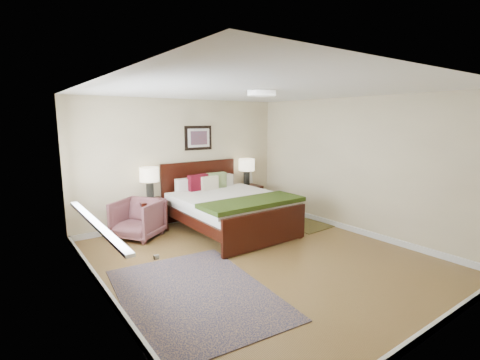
{
  "coord_description": "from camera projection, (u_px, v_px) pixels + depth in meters",
  "views": [
    {
      "loc": [
        -3.2,
        -3.9,
        2.08
      ],
      "look_at": [
        0.31,
        0.94,
        1.05
      ],
      "focal_mm": 26.0,
      "sensor_mm": 36.0,
      "label": 1
    }
  ],
  "objects": [
    {
      "name": "door",
      "position": [
        173.0,
        265.0,
        2.45
      ],
      "size": [
        0.06,
        1.0,
        2.18
      ],
      "color": "silver",
      "rests_on": "ground"
    },
    {
      "name": "lamp_left",
      "position": [
        149.0,
        177.0,
        6.48
      ],
      "size": [
        0.36,
        0.36,
        0.61
      ],
      "color": "black",
      "rests_on": "nightstand_left"
    },
    {
      "name": "floor",
      "position": [
        260.0,
        258.0,
        5.32
      ],
      "size": [
        5.0,
        5.0,
        0.0
      ],
      "primitive_type": "plane",
      "color": "olive",
      "rests_on": "ground"
    },
    {
      "name": "front_wall",
      "position": [
        437.0,
        214.0,
        3.11
      ],
      "size": [
        4.5,
        0.04,
        2.5
      ],
      "primitive_type": "cube",
      "color": "beige",
      "rests_on": "ground"
    },
    {
      "name": "left_wall",
      "position": [
        102.0,
        197.0,
        3.8
      ],
      "size": [
        0.04,
        5.0,
        2.5
      ],
      "primitive_type": "cube",
      "color": "beige",
      "rests_on": "ground"
    },
    {
      "name": "ceil_fixture",
      "position": [
        261.0,
        93.0,
        4.9
      ],
      "size": [
        0.44,
        0.44,
        0.08
      ],
      "color": "white",
      "rests_on": "ceiling"
    },
    {
      "name": "nightstand_left",
      "position": [
        151.0,
        206.0,
        6.56
      ],
      "size": [
        0.5,
        0.45,
        0.6
      ],
      "color": "#321007",
      "rests_on": "ground"
    },
    {
      "name": "back_wall",
      "position": [
        183.0,
        161.0,
        7.1
      ],
      "size": [
        4.5,
        0.04,
        2.5
      ],
      "primitive_type": "cube",
      "color": "beige",
      "rests_on": "ground"
    },
    {
      "name": "lamp_right",
      "position": [
        247.0,
        167.0,
        7.79
      ],
      "size": [
        0.36,
        0.36,
        0.61
      ],
      "color": "black",
      "rests_on": "nightstand_right"
    },
    {
      "name": "wall_art",
      "position": [
        198.0,
        138.0,
        7.2
      ],
      "size": [
        0.62,
        0.05,
        0.5
      ],
      "color": "black",
      "rests_on": "back_wall"
    },
    {
      "name": "rug_persian",
      "position": [
        195.0,
        293.0,
        4.23
      ],
      "size": [
        1.9,
        2.52,
        0.01
      ],
      "primitive_type": "cube",
      "rotation": [
        0.0,
        0.0,
        -0.1
      ],
      "color": "#0B173A",
      "rests_on": "ground"
    },
    {
      "name": "right_wall",
      "position": [
        355.0,
        166.0,
        6.41
      ],
      "size": [
        0.04,
        5.0,
        2.5
      ],
      "primitive_type": "cube",
      "color": "beige",
      "rests_on": "ground"
    },
    {
      "name": "ceiling",
      "position": [
        262.0,
        90.0,
        4.89
      ],
      "size": [
        4.5,
        5.0,
        0.02
      ],
      "primitive_type": "cube",
      "color": "white",
      "rests_on": "back_wall"
    },
    {
      "name": "armchair",
      "position": [
        138.0,
        219.0,
        6.18
      ],
      "size": [
        1.05,
        1.05,
        0.69
      ],
      "primitive_type": "imported",
      "rotation": [
        0.0,
        0.0,
        -0.94
      ],
      "color": "brown",
      "rests_on": "ground"
    },
    {
      "name": "nightstand_right",
      "position": [
        247.0,
        196.0,
        7.9
      ],
      "size": [
        0.62,
        0.46,
        0.61
      ],
      "color": "#321007",
      "rests_on": "ground"
    },
    {
      "name": "rug_navy",
      "position": [
        299.0,
        223.0,
        7.1
      ],
      "size": [
        0.83,
        1.21,
        0.01
      ],
      "primitive_type": "cube",
      "rotation": [
        0.0,
        0.0,
        0.04
      ],
      "color": "black",
      "rests_on": "ground"
    },
    {
      "name": "window",
      "position": [
        91.0,
        177.0,
        4.37
      ],
      "size": [
        0.11,
        2.72,
        1.32
      ],
      "color": "silver",
      "rests_on": "left_wall"
    },
    {
      "name": "bed",
      "position": [
        228.0,
        202.0,
        6.54
      ],
      "size": [
        1.85,
        2.25,
        1.21
      ],
      "color": "#321007",
      "rests_on": "ground"
    }
  ]
}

